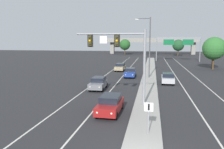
% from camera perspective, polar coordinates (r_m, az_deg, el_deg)
% --- Properties ---
extents(median_island, '(2.40, 110.00, 0.15)m').
position_cam_1_polar(median_island, '(30.01, 9.09, -3.57)').
color(median_island, '#9E9B93').
rests_on(median_island, ground).
extents(lane_stripe_oncoming_center, '(0.14, 100.00, 0.01)m').
position_cam_1_polar(lane_stripe_oncoming_center, '(37.25, 2.05, -1.23)').
color(lane_stripe_oncoming_center, silver).
rests_on(lane_stripe_oncoming_center, ground).
extents(lane_stripe_receding_center, '(0.14, 100.00, 0.01)m').
position_cam_1_polar(lane_stripe_receding_center, '(37.14, 16.57, -1.61)').
color(lane_stripe_receding_center, silver).
rests_on(lane_stripe_receding_center, ground).
extents(edge_stripe_left, '(0.14, 100.00, 0.01)m').
position_cam_1_polar(edge_stripe_left, '(37.84, -2.90, -1.08)').
color(edge_stripe_left, silver).
rests_on(edge_stripe_left, ground).
extents(edge_stripe_right, '(0.14, 100.00, 0.01)m').
position_cam_1_polar(edge_stripe_right, '(37.66, 21.56, -1.72)').
color(edge_stripe_right, silver).
rests_on(edge_stripe_right, ground).
extents(overhead_signal_mast, '(6.70, 0.44, 7.20)m').
position_cam_1_polar(overhead_signal_mast, '(21.56, 2.62, 5.87)').
color(overhead_signal_mast, gray).
rests_on(overhead_signal_mast, median_island).
extents(median_sign_post, '(0.60, 0.10, 2.20)m').
position_cam_1_polar(median_sign_post, '(15.25, 9.24, -9.58)').
color(median_sign_post, gray).
rests_on(median_sign_post, median_island).
extents(street_lamp_median, '(2.58, 0.28, 10.00)m').
position_cam_1_polar(street_lamp_median, '(38.38, 9.19, 7.64)').
color(street_lamp_median, '#4C4C51').
rests_on(street_lamp_median, median_island).
extents(car_oncoming_red, '(1.91, 4.51, 1.58)m').
position_cam_1_polar(car_oncoming_red, '(19.86, -0.46, -7.49)').
color(car_oncoming_red, maroon).
rests_on(car_oncoming_red, ground).
extents(car_oncoming_grey, '(1.92, 4.51, 1.58)m').
position_cam_1_polar(car_oncoming_grey, '(29.62, -3.44, -2.17)').
color(car_oncoming_grey, slate).
rests_on(car_oncoming_grey, ground).
extents(car_oncoming_blue, '(1.89, 4.50, 1.58)m').
position_cam_1_polar(car_oncoming_blue, '(39.59, 4.59, 0.52)').
color(car_oncoming_blue, navy).
rests_on(car_oncoming_blue, ground).
extents(car_oncoming_tan, '(1.93, 4.51, 1.58)m').
position_cam_1_polar(car_oncoming_tan, '(47.76, 2.11, 1.91)').
color(car_oncoming_tan, tan).
rests_on(car_oncoming_tan, ground).
extents(car_receding_silver, '(1.91, 4.51, 1.58)m').
position_cam_1_polar(car_receding_silver, '(34.60, 13.92, -0.85)').
color(car_receding_silver, '#B7B7BC').
rests_on(car_receding_silver, ground).
extents(highway_sign_gantry, '(13.28, 0.42, 7.50)m').
position_cam_1_polar(highway_sign_gantry, '(72.64, 16.42, 8.05)').
color(highway_sign_gantry, gray).
rests_on(highway_sign_gantry, ground).
extents(overpass_bridge, '(42.40, 6.40, 7.65)m').
position_cam_1_polar(overpass_bridge, '(110.84, 9.99, 8.10)').
color(overpass_bridge, gray).
rests_on(overpass_bridge, ground).
extents(tree_far_right_a, '(4.96, 4.96, 7.17)m').
position_cam_1_polar(tree_far_right_a, '(54.65, 24.40, 6.06)').
color(tree_far_right_a, '#4C3823').
rests_on(tree_far_right_a, ground).
extents(tree_far_right_b, '(4.76, 4.76, 6.89)m').
position_cam_1_polar(tree_far_right_b, '(98.24, 16.41, 7.10)').
color(tree_far_right_b, '#4C3823').
rests_on(tree_far_right_b, ground).
extents(tree_far_left_c, '(4.89, 4.89, 7.08)m').
position_cam_1_polar(tree_far_left_c, '(103.17, 3.28, 7.55)').
color(tree_far_left_c, '#4C3823').
rests_on(tree_far_left_c, ground).
extents(tree_far_right_c, '(4.60, 4.60, 6.66)m').
position_cam_1_polar(tree_far_right_c, '(55.99, 24.23, 5.76)').
color(tree_far_right_c, '#4C3823').
rests_on(tree_far_right_c, ground).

